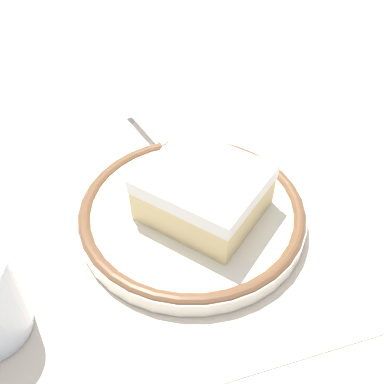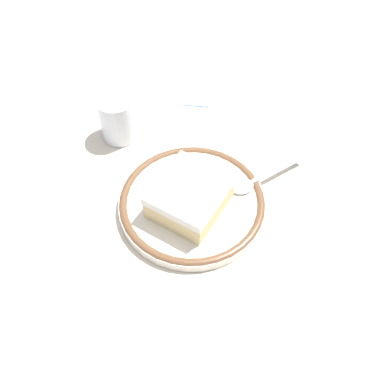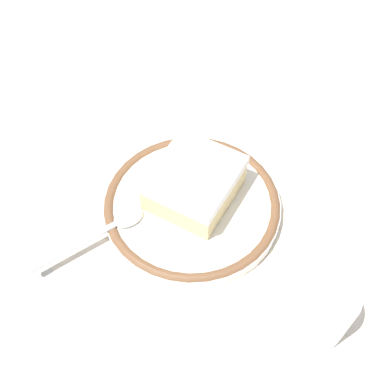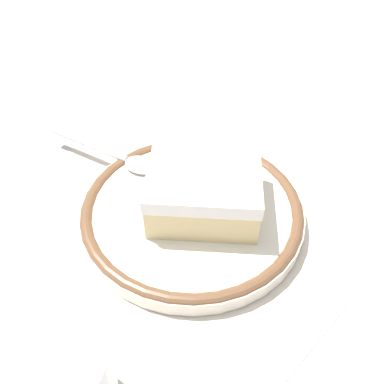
% 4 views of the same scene
% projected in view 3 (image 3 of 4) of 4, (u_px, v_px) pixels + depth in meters
% --- Properties ---
extents(ground_plane, '(2.40, 2.40, 0.00)m').
position_uv_depth(ground_plane, '(195.00, 235.00, 0.55)').
color(ground_plane, '#B7B2A8').
extents(placemat, '(0.50, 0.33, 0.00)m').
position_uv_depth(placemat, '(195.00, 234.00, 0.55)').
color(placemat, beige).
rests_on(placemat, ground_plane).
extents(plate, '(0.21, 0.21, 0.02)m').
position_uv_depth(plate, '(192.00, 205.00, 0.56)').
color(plate, silver).
rests_on(plate, placemat).
extents(cake_slice, '(0.13, 0.14, 0.05)m').
position_uv_depth(cake_slice, '(194.00, 183.00, 0.55)').
color(cake_slice, beige).
rests_on(cake_slice, plate).
extents(spoon, '(0.05, 0.14, 0.01)m').
position_uv_depth(spoon, '(106.00, 229.00, 0.53)').
color(spoon, silver).
rests_on(spoon, plate).
extents(cup, '(0.06, 0.06, 0.07)m').
position_uv_depth(cup, '(319.00, 312.00, 0.46)').
color(cup, silver).
rests_on(cup, placemat).
extents(napkin, '(0.14, 0.14, 0.00)m').
position_uv_depth(napkin, '(205.00, 342.00, 0.47)').
color(napkin, white).
rests_on(napkin, placemat).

